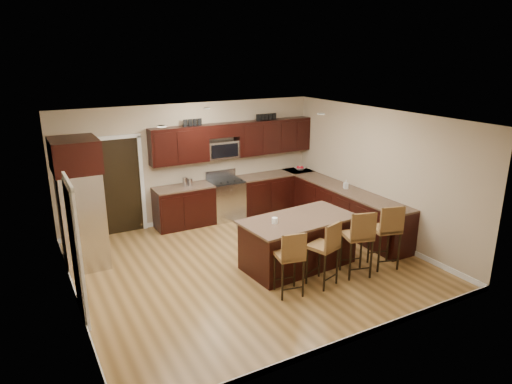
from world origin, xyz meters
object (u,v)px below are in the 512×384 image
stool_left (291,256)px  stool_extra (387,229)px  refrigerator (80,202)px  stool_mid (326,246)px  stool_right (359,236)px  island (298,244)px  range (226,199)px

stool_left → stool_extra: bearing=10.4°
stool_left → refrigerator: size_ratio=0.47×
refrigerator → stool_extra: size_ratio=1.94×
stool_mid → stool_left: bearing=162.4°
stool_left → refrigerator: (-2.68, 2.77, 0.52)m
stool_mid → stool_right: 0.69m
stool_mid → refrigerator: bearing=122.9°
refrigerator → stool_extra: refrigerator is taller
island → refrigerator: 3.98m
island → stool_left: size_ratio=1.94×
range → stool_right: 3.83m
range → stool_left: 3.80m
range → stool_right: bearing=-78.4°
island → stool_right: size_ratio=1.77×
stool_left → stool_right: size_ratio=0.91×
range → stool_mid: (0.07, -3.74, 0.24)m
stool_right → refrigerator: size_ratio=0.52×
range → island: bearing=-88.2°
stool_right → stool_extra: same height
stool_mid → refrigerator: refrigerator is taller
refrigerator → stool_left: bearing=-46.0°
island → stool_mid: bearing=-95.8°
stool_mid → island: bearing=71.3°
stool_left → stool_right: stool_right is taller
stool_mid → range: bearing=73.5°
island → stool_left: bearing=-134.8°
range → stool_mid: bearing=-88.9°
stool_left → stool_extra: 2.04m
range → stool_extra: (1.42, -3.74, 0.28)m
island → stool_extra: 1.61m
stool_right → refrigerator: refrigerator is taller
refrigerator → stool_mid: bearing=-39.4°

